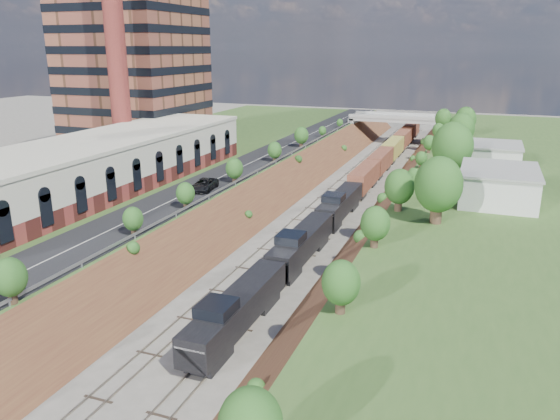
# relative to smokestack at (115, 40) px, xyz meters

# --- Properties ---
(platform_left) EXTENTS (44.00, 180.00, 5.00)m
(platform_left) POSITION_rel_smokestack_xyz_m (3.00, 4.00, -22.50)
(platform_left) COLOR #385824
(platform_left) RESTS_ON ground
(embankment_left) EXTENTS (10.00, 180.00, 10.00)m
(embankment_left) POSITION_rel_smokestack_xyz_m (25.00, 4.00, -25.00)
(embankment_left) COLOR brown
(embankment_left) RESTS_ON ground
(embankment_right) EXTENTS (10.00, 180.00, 10.00)m
(embankment_right) POSITION_rel_smokestack_xyz_m (47.00, 4.00, -25.00)
(embankment_right) COLOR brown
(embankment_right) RESTS_ON ground
(rail_left_track) EXTENTS (1.58, 180.00, 0.18)m
(rail_left_track) POSITION_rel_smokestack_xyz_m (33.40, 4.00, -24.91)
(rail_left_track) COLOR gray
(rail_left_track) RESTS_ON ground
(rail_right_track) EXTENTS (1.58, 180.00, 0.18)m
(rail_right_track) POSITION_rel_smokestack_xyz_m (38.60, 4.00, -24.91)
(rail_right_track) COLOR gray
(rail_right_track) RESTS_ON ground
(road) EXTENTS (8.00, 180.00, 0.10)m
(road) POSITION_rel_smokestack_xyz_m (20.50, 4.00, -19.95)
(road) COLOR black
(road) RESTS_ON platform_left
(guardrail) EXTENTS (0.10, 171.00, 0.70)m
(guardrail) POSITION_rel_smokestack_xyz_m (24.60, 3.80, -19.45)
(guardrail) COLOR #99999E
(guardrail) RESTS_ON platform_left
(commercial_building) EXTENTS (14.30, 62.30, 7.00)m
(commercial_building) POSITION_rel_smokestack_xyz_m (8.00, -18.00, -16.49)
(commercial_building) COLOR maroon
(commercial_building) RESTS_ON platform_left
(smokestack) EXTENTS (3.20, 3.20, 40.00)m
(smokestack) POSITION_rel_smokestack_xyz_m (0.00, 0.00, 0.00)
(smokestack) COLOR maroon
(smokestack) RESTS_ON platform_left
(overpass) EXTENTS (24.50, 8.30, 7.40)m
(overpass) POSITION_rel_smokestack_xyz_m (36.00, 66.00, -20.08)
(overpass) COLOR gray
(overpass) RESTS_ON ground
(white_building_near) EXTENTS (9.00, 12.00, 4.00)m
(white_building_near) POSITION_rel_smokestack_xyz_m (59.50, -4.00, -18.00)
(white_building_near) COLOR silver
(white_building_near) RESTS_ON platform_right
(white_building_far) EXTENTS (8.00, 10.00, 3.60)m
(white_building_far) POSITION_rel_smokestack_xyz_m (59.00, 18.00, -18.20)
(white_building_far) COLOR silver
(white_building_far) RESTS_ON platform_right
(tree_right_large) EXTENTS (5.25, 5.25, 7.61)m
(tree_right_large) POSITION_rel_smokestack_xyz_m (53.00, -16.00, -15.62)
(tree_right_large) COLOR #473323
(tree_right_large) RESTS_ON platform_right
(tree_left_crest) EXTENTS (2.45, 2.45, 3.55)m
(tree_left_crest) POSITION_rel_smokestack_xyz_m (24.20, -36.00, -17.96)
(tree_left_crest) COLOR #473323
(tree_left_crest) RESTS_ON platform_left
(freight_train) EXTENTS (2.78, 127.67, 4.55)m
(freight_train) POSITION_rel_smokestack_xyz_m (38.60, 20.26, -22.57)
(freight_train) COLOR black
(freight_train) RESTS_ON ground
(suv) EXTENTS (3.37, 5.97, 1.57)m
(suv) POSITION_rel_smokestack_xyz_m (21.93, -12.49, -19.11)
(suv) COLOR black
(suv) RESTS_ON road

